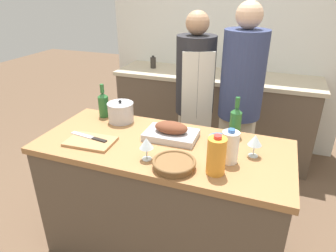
{
  "coord_description": "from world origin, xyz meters",
  "views": [
    {
      "loc": [
        0.61,
        -1.54,
        1.77
      ],
      "look_at": [
        0.0,
        0.1,
        0.95
      ],
      "focal_mm": 32.0,
      "sensor_mm": 36.0,
      "label": 1
    }
  ],
  "objects_px": {
    "roasting_pan": "(171,132)",
    "condiment_bottle_extra": "(229,65)",
    "mixing_bowl": "(218,140)",
    "wicker_basket": "(174,164)",
    "wine_bottle_dark": "(103,104)",
    "milk_jug": "(230,147)",
    "person_cook_guest": "(240,101)",
    "condiment_bottle_tall": "(153,63)",
    "juice_jug": "(216,156)",
    "wine_glass_left": "(146,144)",
    "wine_glass_right": "(255,141)",
    "knife_chef": "(90,137)",
    "person_cook_aproned": "(195,99)",
    "cutting_board": "(91,142)",
    "wine_bottle_green": "(236,121)",
    "stock_pot": "(121,112)",
    "condiment_bottle_short": "(242,70)"
  },
  "relations": [
    {
      "from": "wine_bottle_dark",
      "to": "roasting_pan",
      "type": "bearing_deg",
      "value": -15.35
    },
    {
      "from": "wine_glass_right",
      "to": "condiment_bottle_extra",
      "type": "relative_size",
      "value": 0.76
    },
    {
      "from": "condiment_bottle_tall",
      "to": "roasting_pan",
      "type": "bearing_deg",
      "value": -63.07
    },
    {
      "from": "roasting_pan",
      "to": "condiment_bottle_extra",
      "type": "xyz_separation_m",
      "value": [
        0.08,
        1.6,
        0.09
      ]
    },
    {
      "from": "mixing_bowl",
      "to": "juice_jug",
      "type": "xyz_separation_m",
      "value": [
        0.05,
        -0.31,
        0.07
      ]
    },
    {
      "from": "wicker_basket",
      "to": "mixing_bowl",
      "type": "distance_m",
      "value": 0.38
    },
    {
      "from": "wine_glass_right",
      "to": "roasting_pan",
      "type": "bearing_deg",
      "value": 175.06
    },
    {
      "from": "condiment_bottle_extra",
      "to": "mixing_bowl",
      "type": "bearing_deg",
      "value": -81.99
    },
    {
      "from": "wine_bottle_green",
      "to": "person_cook_guest",
      "type": "relative_size",
      "value": 0.16
    },
    {
      "from": "juice_jug",
      "to": "condiment_bottle_tall",
      "type": "bearing_deg",
      "value": 121.97
    },
    {
      "from": "mixing_bowl",
      "to": "wicker_basket",
      "type": "bearing_deg",
      "value": -117.05
    },
    {
      "from": "condiment_bottle_extra",
      "to": "person_cook_aproned",
      "type": "height_order",
      "value": "person_cook_aproned"
    },
    {
      "from": "milk_jug",
      "to": "wicker_basket",
      "type": "bearing_deg",
      "value": -147.72
    },
    {
      "from": "cutting_board",
      "to": "milk_jug",
      "type": "distance_m",
      "value": 0.87
    },
    {
      "from": "wine_bottle_dark",
      "to": "condiment_bottle_tall",
      "type": "bearing_deg",
      "value": 96.62
    },
    {
      "from": "mixing_bowl",
      "to": "person_cook_guest",
      "type": "xyz_separation_m",
      "value": [
        0.04,
        0.66,
        0.03
      ]
    },
    {
      "from": "mixing_bowl",
      "to": "milk_jug",
      "type": "bearing_deg",
      "value": -60.56
    },
    {
      "from": "cutting_board",
      "to": "wine_glass_left",
      "type": "relative_size",
      "value": 2.27
    },
    {
      "from": "juice_jug",
      "to": "wine_bottle_dark",
      "type": "xyz_separation_m",
      "value": [
        -0.96,
        0.46,
        -0.0
      ]
    },
    {
      "from": "wine_glass_right",
      "to": "stock_pot",
      "type": "bearing_deg",
      "value": 169.75
    },
    {
      "from": "wine_bottle_dark",
      "to": "wine_glass_left",
      "type": "height_order",
      "value": "wine_bottle_dark"
    },
    {
      "from": "wine_bottle_green",
      "to": "wine_glass_left",
      "type": "bearing_deg",
      "value": -131.77
    },
    {
      "from": "condiment_bottle_tall",
      "to": "condiment_bottle_extra",
      "type": "distance_m",
      "value": 0.85
    },
    {
      "from": "mixing_bowl",
      "to": "juice_jug",
      "type": "distance_m",
      "value": 0.32
    },
    {
      "from": "wine_bottle_dark",
      "to": "condiment_bottle_short",
      "type": "xyz_separation_m",
      "value": [
        0.86,
        1.18,
        0.04
      ]
    },
    {
      "from": "condiment_bottle_tall",
      "to": "person_cook_guest",
      "type": "bearing_deg",
      "value": -36.53
    },
    {
      "from": "wicker_basket",
      "to": "milk_jug",
      "type": "distance_m",
      "value": 0.32
    },
    {
      "from": "cutting_board",
      "to": "juice_jug",
      "type": "relative_size",
      "value": 1.39
    },
    {
      "from": "knife_chef",
      "to": "wine_glass_left",
      "type": "bearing_deg",
      "value": -11.2
    },
    {
      "from": "mixing_bowl",
      "to": "condiment_bottle_tall",
      "type": "bearing_deg",
      "value": 125.82
    },
    {
      "from": "condiment_bottle_tall",
      "to": "condiment_bottle_extra",
      "type": "bearing_deg",
      "value": 7.92
    },
    {
      "from": "milk_jug",
      "to": "wine_glass_left",
      "type": "bearing_deg",
      "value": -162.63
    },
    {
      "from": "roasting_pan",
      "to": "wine_bottle_dark",
      "type": "distance_m",
      "value": 0.63
    },
    {
      "from": "wicker_basket",
      "to": "wine_glass_right",
      "type": "bearing_deg",
      "value": 35.46
    },
    {
      "from": "juice_jug",
      "to": "wine_glass_left",
      "type": "xyz_separation_m",
      "value": [
        -0.4,
        -0.0,
        -0.0
      ]
    },
    {
      "from": "stock_pot",
      "to": "person_cook_aproned",
      "type": "height_order",
      "value": "person_cook_aproned"
    },
    {
      "from": "roasting_pan",
      "to": "wicker_basket",
      "type": "bearing_deg",
      "value": -67.54
    },
    {
      "from": "wine_glass_left",
      "to": "wine_glass_right",
      "type": "height_order",
      "value": "same"
    },
    {
      "from": "wicker_basket",
      "to": "condiment_bottle_tall",
      "type": "bearing_deg",
      "value": 116.15
    },
    {
      "from": "wicker_basket",
      "to": "wine_glass_left",
      "type": "xyz_separation_m",
      "value": [
        -0.18,
        0.03,
        0.08
      ]
    },
    {
      "from": "juice_jug",
      "to": "wine_bottle_green",
      "type": "distance_m",
      "value": 0.47
    },
    {
      "from": "stock_pot",
      "to": "condiment_bottle_extra",
      "type": "xyz_separation_m",
      "value": [
        0.52,
        1.47,
        0.06
      ]
    },
    {
      "from": "milk_jug",
      "to": "wine_glass_right",
      "type": "xyz_separation_m",
      "value": [
        0.12,
        0.11,
        0.01
      ]
    },
    {
      "from": "person_cook_aproned",
      "to": "knife_chef",
      "type": "bearing_deg",
      "value": -138.1
    },
    {
      "from": "wicker_basket",
      "to": "condiment_bottle_extra",
      "type": "height_order",
      "value": "condiment_bottle_extra"
    },
    {
      "from": "knife_chef",
      "to": "person_cook_aproned",
      "type": "height_order",
      "value": "person_cook_aproned"
    },
    {
      "from": "wicker_basket",
      "to": "roasting_pan",
      "type": "bearing_deg",
      "value": 112.46
    },
    {
      "from": "cutting_board",
      "to": "wine_bottle_green",
      "type": "xyz_separation_m",
      "value": [
        0.84,
        0.42,
        0.1
      ]
    },
    {
      "from": "mixing_bowl",
      "to": "knife_chef",
      "type": "distance_m",
      "value": 0.82
    },
    {
      "from": "cutting_board",
      "to": "wicker_basket",
      "type": "bearing_deg",
      "value": -8.31
    }
  ]
}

